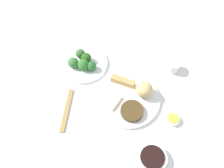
# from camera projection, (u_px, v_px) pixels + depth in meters

# --- Properties ---
(tabletop) EXTENTS (2.20, 2.20, 0.02)m
(tabletop) POSITION_uv_depth(u_px,v_px,m) (122.00, 105.00, 1.05)
(tabletop) COLOR white
(tabletop) RESTS_ON ground
(main_plate) EXTENTS (0.29, 0.29, 0.02)m
(main_plate) POSITION_uv_depth(u_px,v_px,m) (127.00, 98.00, 1.05)
(main_plate) COLOR white
(main_plate) RESTS_ON tabletop
(rice_scoop) EXTENTS (0.07, 0.07, 0.07)m
(rice_scoop) POSITION_uv_depth(u_px,v_px,m) (144.00, 89.00, 1.02)
(rice_scoop) COLOR #D1B971
(rice_scoop) RESTS_ON main_plate
(spring_roll) EXTENTS (0.07, 0.11, 0.03)m
(spring_roll) POSITION_uv_depth(u_px,v_px,m) (123.00, 81.00, 1.07)
(spring_roll) COLOR tan
(spring_roll) RESTS_ON main_plate
(crab_rangoon_wonton) EXTENTS (0.09, 0.09, 0.01)m
(crab_rangoon_wonton) POSITION_uv_depth(u_px,v_px,m) (110.00, 100.00, 1.03)
(crab_rangoon_wonton) COLOR beige
(crab_rangoon_wonton) RESTS_ON main_plate
(stir_fry_heap) EXTENTS (0.10, 0.10, 0.02)m
(stir_fry_heap) POSITION_uv_depth(u_px,v_px,m) (132.00, 111.00, 0.99)
(stir_fry_heap) COLOR #49361A
(stir_fry_heap) RESTS_ON main_plate
(broccoli_plate) EXTENTS (0.24, 0.24, 0.01)m
(broccoli_plate) POSITION_uv_depth(u_px,v_px,m) (83.00, 63.00, 1.16)
(broccoli_plate) COLOR white
(broccoli_plate) RESTS_ON tabletop
(broccoli_floret_0) EXTENTS (0.05, 0.05, 0.05)m
(broccoli_floret_0) POSITION_uv_depth(u_px,v_px,m) (83.00, 65.00, 1.11)
(broccoli_floret_0) COLOR #31732A
(broccoli_floret_0) RESTS_ON broccoli_plate
(broccoli_floret_1) EXTENTS (0.05, 0.05, 0.05)m
(broccoli_floret_1) POSITION_uv_depth(u_px,v_px,m) (91.00, 66.00, 1.11)
(broccoli_floret_1) COLOR #26652D
(broccoli_floret_1) RESTS_ON broccoli_plate
(broccoli_floret_2) EXTENTS (0.05, 0.05, 0.05)m
(broccoli_floret_2) POSITION_uv_depth(u_px,v_px,m) (80.00, 54.00, 1.15)
(broccoli_floret_2) COLOR #386330
(broccoli_floret_2) RESTS_ON broccoli_plate
(broccoli_floret_3) EXTENTS (0.05, 0.05, 0.05)m
(broccoli_floret_3) POSITION_uv_depth(u_px,v_px,m) (86.00, 58.00, 1.13)
(broccoli_floret_3) COLOR #275C1B
(broccoli_floret_3) RESTS_ON broccoli_plate
(broccoli_floret_4) EXTENTS (0.05, 0.05, 0.05)m
(broccoli_floret_4) POSITION_uv_depth(u_px,v_px,m) (73.00, 63.00, 1.12)
(broccoli_floret_4) COLOR #397237
(broccoli_floret_4) RESTS_ON broccoli_plate
(soy_sauce_bowl) EXTENTS (0.11, 0.11, 0.03)m
(soy_sauce_bowl) POSITION_uv_depth(u_px,v_px,m) (152.00, 158.00, 0.90)
(soy_sauce_bowl) COLOR white
(soy_sauce_bowl) RESTS_ON tabletop
(soy_sauce_bowl_liquid) EXTENTS (0.09, 0.09, 0.00)m
(soy_sauce_bowl_liquid) POSITION_uv_depth(u_px,v_px,m) (153.00, 157.00, 0.88)
(soy_sauce_bowl_liquid) COLOR black
(soy_sauce_bowl_liquid) RESTS_ON soy_sauce_bowl
(sauce_ramekin_hot_mustard) EXTENTS (0.06, 0.06, 0.02)m
(sauce_ramekin_hot_mustard) POSITION_uv_depth(u_px,v_px,m) (173.00, 119.00, 0.99)
(sauce_ramekin_hot_mustard) COLOR white
(sauce_ramekin_hot_mustard) RESTS_ON tabletop
(sauce_ramekin_hot_mustard_liquid) EXTENTS (0.05, 0.05, 0.00)m
(sauce_ramekin_hot_mustard_liquid) POSITION_uv_depth(u_px,v_px,m) (173.00, 118.00, 0.98)
(sauce_ramekin_hot_mustard_liquid) COLOR gold
(sauce_ramekin_hot_mustard_liquid) RESTS_ON sauce_ramekin_hot_mustard
(teacup) EXTENTS (0.06, 0.06, 0.05)m
(teacup) POSITION_uv_depth(u_px,v_px,m) (173.00, 66.00, 1.12)
(teacup) COLOR white
(teacup) RESTS_ON tabletop
(chopsticks_pair) EXTENTS (0.17, 0.14, 0.01)m
(chopsticks_pair) POSITION_uv_depth(u_px,v_px,m) (67.00, 110.00, 1.02)
(chopsticks_pair) COLOR #A18043
(chopsticks_pair) RESTS_ON tabletop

